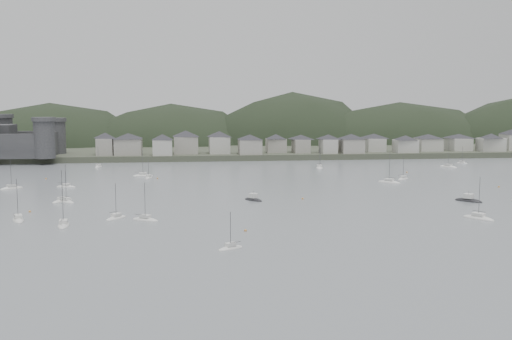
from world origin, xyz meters
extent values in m
plane|color=slate|center=(0.00, 0.00, 0.00)|extent=(900.00, 900.00, 0.00)
cube|color=#383D2D|center=(0.00, 295.00, 1.50)|extent=(900.00, 250.00, 3.00)
ellipsoid|color=black|center=(-110.87, 271.94, -10.14)|extent=(138.98, 92.48, 81.13)
ellipsoid|color=black|center=(-32.30, 272.87, -9.97)|extent=(132.08, 90.41, 79.74)
ellipsoid|color=black|center=(50.65, 272.93, -12.68)|extent=(133.88, 88.37, 101.41)
ellipsoid|color=black|center=(125.95, 267.91, -10.32)|extent=(165.81, 81.78, 82.55)
cylinder|color=#343437|center=(-92.00, 166.00, 12.00)|extent=(10.00, 10.00, 18.00)
cylinder|color=#343437|center=(-120.00, 196.00, 12.50)|extent=(11.00, 11.00, 19.00)
cylinder|color=#343437|center=(-92.00, 194.00, 11.50)|extent=(10.00, 10.00, 17.00)
cube|color=#343437|center=(-120.00, 195.00, 9.00)|extent=(56.00, 3.50, 12.00)
cube|color=#343437|center=(-92.00, 180.00, 9.00)|extent=(3.50, 30.00, 12.00)
cube|color=gray|center=(-65.00, 181.96, 7.29)|extent=(8.34, 12.91, 8.59)
pyramid|color=#28282D|center=(-65.00, 181.96, 13.09)|extent=(15.78, 15.78, 3.01)
cube|color=gray|center=(-53.32, 181.32, 7.18)|extent=(13.68, 13.35, 8.36)
pyramid|color=#28282D|center=(-53.32, 181.32, 12.82)|extent=(20.07, 20.07, 2.93)
cube|color=#B1B0A7|center=(-35.57, 176.02, 7.04)|extent=(9.78, 10.20, 8.08)
pyramid|color=#28282D|center=(-35.57, 176.02, 12.49)|extent=(14.83, 14.83, 2.83)
cube|color=gray|center=(-23.51, 185.65, 7.55)|extent=(12.59, 13.33, 9.09)
pyramid|color=#28282D|center=(-23.51, 185.65, 13.68)|extent=(19.24, 19.24, 3.18)
cube|color=#B1B0A7|center=(-5.75, 184.10, 7.43)|extent=(10.74, 12.17, 8.87)
pyramid|color=#28282D|center=(-5.75, 184.10, 13.42)|extent=(17.01, 17.01, 3.10)
cube|color=gray|center=(9.92, 177.53, 6.85)|extent=(11.63, 12.09, 7.69)
pyramid|color=#28282D|center=(9.92, 177.53, 12.04)|extent=(17.61, 17.61, 2.69)
cube|color=gray|center=(25.25, 186.19, 6.72)|extent=(10.37, 9.35, 7.44)
pyramid|color=#28282D|center=(25.25, 186.19, 11.74)|extent=(14.65, 14.65, 2.60)
cube|color=gray|center=(38.63, 183.79, 6.61)|extent=(8.24, 12.20, 7.22)
pyramid|color=#28282D|center=(38.63, 183.79, 11.48)|extent=(15.17, 15.17, 2.53)
cube|color=#B1B0A7|center=(52.50, 178.55, 6.73)|extent=(8.06, 10.91, 7.46)
pyramid|color=#28282D|center=(52.50, 178.55, 11.77)|extent=(14.08, 14.08, 2.61)
cube|color=gray|center=(64.81, 177.06, 6.83)|extent=(11.73, 11.78, 7.66)
pyramid|color=#28282D|center=(64.81, 177.06, 12.00)|extent=(17.46, 17.46, 2.68)
cube|color=#B1B0A7|center=(80.64, 186.91, 6.67)|extent=(10.19, 13.02, 7.33)
pyramid|color=#28282D|center=(80.64, 186.91, 11.62)|extent=(17.23, 17.23, 2.57)
cube|color=#B1B0A7|center=(95.55, 178.06, 6.44)|extent=(11.70, 9.81, 6.88)
pyramid|color=#28282D|center=(95.55, 178.06, 11.08)|extent=(15.97, 15.97, 2.41)
cube|color=#B1B0A7|center=(112.40, 186.91, 6.50)|extent=(12.83, 12.48, 7.00)
pyramid|color=#28282D|center=(112.40, 186.91, 11.22)|extent=(18.79, 18.79, 2.45)
cube|color=#B1B0A7|center=(130.73, 187.42, 6.48)|extent=(11.07, 13.50, 6.97)
pyramid|color=#28282D|center=(130.73, 187.42, 11.19)|extent=(18.25, 18.25, 2.44)
cube|color=#B1B0A7|center=(146.02, 179.72, 6.67)|extent=(13.75, 9.12, 7.34)
pyramid|color=#28282D|center=(146.02, 179.72, 11.62)|extent=(16.97, 16.97, 2.57)
ellipsoid|color=silver|center=(37.05, 131.75, 0.05)|extent=(3.55, 7.49, 1.44)
cube|color=silver|center=(37.05, 131.75, 1.07)|extent=(2.01, 2.76, 0.70)
cylinder|color=#3F3F42|center=(37.05, 131.75, 4.69)|extent=(0.12, 0.12, 8.99)
cylinder|color=#3F3F42|center=(36.82, 133.02, 1.62)|extent=(0.68, 3.20, 0.10)
ellipsoid|color=silver|center=(-16.87, -15.50, 0.05)|extent=(6.14, 4.64, 1.20)
cube|color=silver|center=(-16.87, -15.50, 0.95)|extent=(2.47, 2.18, 0.70)
cylinder|color=#3F3F42|center=(-16.87, -15.50, 3.94)|extent=(0.12, 0.12, 7.48)
cylinder|color=#3F3F42|center=(-15.93, -16.04, 1.50)|extent=(2.39, 1.43, 0.10)
ellipsoid|color=silver|center=(97.24, 128.53, 0.05)|extent=(7.17, 9.80, 1.90)
cube|color=silver|center=(97.24, 128.53, 1.30)|extent=(3.41, 3.92, 0.70)
cylinder|color=#3F3F42|center=(97.24, 128.53, 6.13)|extent=(0.12, 0.12, 11.87)
cylinder|color=#3F3F42|center=(96.43, 127.03, 1.85)|extent=(2.11, 3.81, 0.10)
ellipsoid|color=silver|center=(-67.03, 82.09, 0.05)|extent=(7.62, 4.37, 1.45)
cube|color=silver|center=(-67.03, 82.09, 1.08)|extent=(2.90, 2.28, 0.70)
cylinder|color=#3F3F42|center=(-67.03, 82.09, 4.74)|extent=(0.12, 0.12, 9.08)
cylinder|color=#3F3F42|center=(-68.27, 81.70, 1.63)|extent=(3.15, 1.07, 0.10)
ellipsoid|color=silver|center=(-35.79, 17.09, 0.05)|extent=(7.76, 5.96, 1.52)
cube|color=silver|center=(-35.79, 17.09, 1.11)|extent=(3.14, 2.79, 0.70)
cylinder|color=#3F3F42|center=(-35.79, 17.09, 4.94)|extent=(0.12, 0.12, 9.48)
cylinder|color=#3F3F42|center=(-36.96, 16.39, 1.66)|extent=(2.99, 1.83, 0.10)
ellipsoid|color=silver|center=(-64.62, 150.00, 0.05)|extent=(3.62, 7.80, 1.50)
cube|color=silver|center=(-64.62, 150.00, 1.10)|extent=(2.07, 2.87, 0.70)
cylinder|color=#3F3F42|center=(-64.62, 150.00, 4.89)|extent=(0.12, 0.12, 9.38)
cylinder|color=#3F3F42|center=(-64.39, 148.67, 1.65)|extent=(0.66, 3.35, 0.10)
ellipsoid|color=silver|center=(-85.13, 80.53, 0.05)|extent=(7.98, 6.96, 1.61)
cube|color=silver|center=(-85.13, 80.53, 1.16)|extent=(3.32, 3.13, 0.70)
cylinder|color=#3F3F42|center=(-85.13, 80.53, 5.25)|extent=(0.12, 0.12, 10.09)
cylinder|color=#3F3F42|center=(-83.98, 79.64, 1.71)|extent=(2.94, 2.29, 0.10)
ellipsoid|color=silver|center=(-67.75, 20.98, 0.05)|extent=(5.24, 8.80, 1.68)
cube|color=silver|center=(-67.75, 20.98, 1.19)|extent=(2.69, 3.37, 0.70)
cylinder|color=#3F3F42|center=(-67.75, 20.98, 5.44)|extent=(0.12, 0.12, 10.48)
cylinder|color=#3F3F42|center=(-68.23, 19.55, 1.74)|extent=(1.31, 3.60, 0.10)
ellipsoid|color=silver|center=(-55.07, 12.61, 0.05)|extent=(3.53, 8.62, 1.68)
cube|color=silver|center=(-55.07, 12.61, 1.19)|extent=(2.14, 3.11, 0.70)
cylinder|color=#3F3F42|center=(-55.07, 12.61, 5.45)|extent=(0.12, 0.12, 10.49)
cylinder|color=#3F3F42|center=(-55.23, 11.11, 1.74)|extent=(0.49, 3.77, 0.10)
ellipsoid|color=silver|center=(-39.25, 104.67, 0.05)|extent=(3.63, 6.54, 1.25)
cube|color=silver|center=(-39.25, 104.67, 0.97)|extent=(1.92, 2.47, 0.70)
cylinder|color=#3F3F42|center=(-39.25, 104.67, 4.10)|extent=(0.12, 0.12, 7.79)
cylinder|color=#3F3F42|center=(-39.55, 105.75, 1.52)|extent=(0.87, 2.72, 0.10)
ellipsoid|color=silver|center=(59.78, 88.12, 0.05)|extent=(7.01, 6.80, 1.48)
cube|color=silver|center=(59.78, 88.12, 1.09)|extent=(3.00, 2.96, 0.70)
cylinder|color=#3F3F42|center=(59.78, 88.12, 4.83)|extent=(0.12, 0.12, 9.25)
cylinder|color=#3F3F42|center=(58.81, 89.03, 1.64)|extent=(2.49, 2.36, 0.10)
ellipsoid|color=silver|center=(50.90, 79.21, 0.05)|extent=(8.29, 8.58, 1.81)
cube|color=silver|center=(50.90, 79.21, 1.25)|extent=(3.61, 3.67, 0.70)
cylinder|color=#3F3F42|center=(50.90, 79.21, 5.85)|extent=(0.12, 0.12, 11.30)
cylinder|color=#3F3F42|center=(52.01, 80.39, 1.80)|extent=(2.85, 3.04, 0.10)
ellipsoid|color=silver|center=(-62.31, 49.98, 0.05)|extent=(6.49, 7.55, 1.52)
cube|color=silver|center=(-62.31, 49.98, 1.11)|extent=(2.93, 3.13, 0.70)
cylinder|color=#3F3F42|center=(-62.31, 49.98, 4.95)|extent=(0.12, 0.12, 9.50)
cylinder|color=#3F3F42|center=(-61.49, 48.88, 1.66)|extent=(2.12, 2.80, 0.10)
ellipsoid|color=silver|center=(49.17, 8.28, 0.05)|extent=(6.98, 8.70, 1.72)
cube|color=silver|center=(49.17, 8.28, 1.21)|extent=(3.22, 3.55, 0.70)
cylinder|color=#3F3F42|center=(49.17, 8.28, 5.57)|extent=(0.12, 0.12, 10.74)
cylinder|color=#3F3F42|center=(50.01, 9.58, 1.76)|extent=(2.19, 3.30, 0.10)
ellipsoid|color=silver|center=(-43.36, 20.36, 0.05)|extent=(6.11, 7.13, 1.43)
cube|color=silver|center=(-43.36, 20.36, 1.07)|extent=(2.76, 2.96, 0.70)
cylinder|color=#3F3F42|center=(-43.36, 20.36, 4.68)|extent=(0.12, 0.12, 8.96)
cylinder|color=#3F3F42|center=(-44.13, 21.40, 1.62)|extent=(2.00, 2.65, 0.10)
ellipsoid|color=silver|center=(-60.88, 48.52, 0.05)|extent=(6.66, 7.05, 1.47)
cube|color=silver|center=(-60.88, 48.52, 1.09)|extent=(2.92, 3.00, 0.70)
cylinder|color=#3F3F42|center=(-60.88, 48.52, 4.80)|extent=(0.12, 0.12, 9.20)
cylinder|color=#3F3F42|center=(-61.76, 47.53, 1.64)|extent=(2.28, 2.53, 0.10)
ellipsoid|color=silver|center=(-41.92, 112.00, 0.05)|extent=(8.61, 4.01, 1.66)
cube|color=silver|center=(-41.92, 112.00, 1.18)|extent=(3.16, 2.28, 0.70)
cylinder|color=#3F3F42|center=(-41.92, 112.00, 5.38)|extent=(0.12, 0.12, 10.35)
cylinder|color=#3F3F42|center=(-43.39, 112.25, 1.73)|extent=(3.69, 0.73, 0.10)
ellipsoid|color=silver|center=(112.19, 144.86, 0.05)|extent=(4.20, 6.93, 1.32)
cube|color=silver|center=(112.19, 144.86, 1.01)|extent=(2.14, 2.66, 0.70)
cylinder|color=#3F3F42|center=(112.19, 144.86, 4.33)|extent=(0.12, 0.12, 8.25)
cylinder|color=#3F3F42|center=(111.79, 143.75, 1.56)|extent=(1.09, 2.83, 0.10)
ellipsoid|color=silver|center=(36.60, 131.85, 0.05)|extent=(4.57, 9.66, 1.86)
cube|color=silver|center=(36.60, 131.85, 1.28)|extent=(2.59, 3.56, 0.70)
cylinder|color=#3F3F42|center=(36.60, 131.85, 6.00)|extent=(0.12, 0.12, 11.60)
cylinder|color=#3F3F42|center=(36.31, 133.49, 1.83)|extent=(0.84, 4.13, 0.10)
ellipsoid|color=black|center=(59.91, 34.87, 0.05)|extent=(7.84, 8.63, 1.89)
cube|color=silver|center=(59.91, 34.87, 1.65)|extent=(3.50, 3.52, 1.40)
cylinder|color=#3F3F42|center=(59.91, 34.87, 2.55)|extent=(0.10, 0.10, 1.20)
ellipsoid|color=black|center=(-4.67, 45.06, 0.05)|extent=(6.30, 7.43, 1.59)
cube|color=silver|center=(-4.67, 45.06, 1.50)|extent=(2.91, 2.95, 1.40)
cylinder|color=#3F3F42|center=(-4.67, 45.06, 2.40)|extent=(0.10, 0.10, 1.20)
sphere|color=#D08D45|center=(-11.96, 1.14, 0.15)|extent=(0.70, 0.70, 0.70)
sphere|color=#D08D45|center=(69.97, 110.16, 0.15)|extent=(0.70, 0.70, 0.70)
sphere|color=#D08D45|center=(-35.75, 102.62, 0.15)|extent=(0.70, 0.70, 0.70)
sphere|color=#D08D45|center=(10.78, 45.39, 0.15)|extent=(0.70, 0.70, 0.70)
sphere|color=#D08D45|center=(85.21, 62.49, 0.15)|extent=(0.70, 0.70, 0.70)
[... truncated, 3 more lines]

